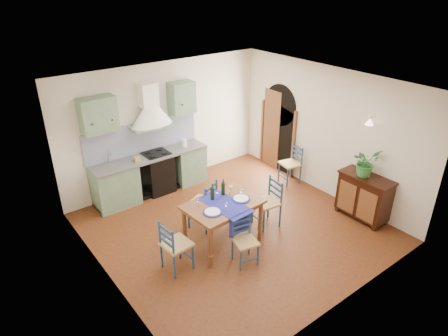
{
  "coord_description": "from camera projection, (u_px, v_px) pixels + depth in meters",
  "views": [
    {
      "loc": [
        -4.09,
        -5.0,
        4.52
      ],
      "look_at": [
        -0.03,
        0.3,
        1.19
      ],
      "focal_mm": 32.0,
      "sensor_mm": 36.0,
      "label": 1
    }
  ],
  "objects": [
    {
      "name": "back_wall",
      "position": [
        153.0,
        147.0,
        8.7
      ],
      "size": [
        5.0,
        0.96,
        2.8
      ],
      "color": "beige",
      "rests_on": "ground"
    },
    {
      "name": "potted_plant",
      "position": [
        366.0,
        162.0,
        7.62
      ],
      "size": [
        0.56,
        0.5,
        0.56
      ],
      "primitive_type": "imported",
      "rotation": [
        0.0,
        0.0,
        -0.14
      ],
      "color": "#2D7431",
      "rests_on": "sideboard"
    },
    {
      "name": "left_wall",
      "position": [
        102.0,
        208.0,
        5.81
      ],
      "size": [
        0.04,
        5.0,
        2.8
      ],
      "primitive_type": "cube",
      "color": "beige",
      "rests_on": "ground"
    },
    {
      "name": "chair_near",
      "position": [
        245.0,
        241.0,
        6.71
      ],
      "size": [
        0.46,
        0.46,
        0.81
      ],
      "color": "navy",
      "rests_on": "ground"
    },
    {
      "name": "chair_far",
      "position": [
        204.0,
        204.0,
        7.61
      ],
      "size": [
        0.6,
        0.6,
        0.99
      ],
      "color": "navy",
      "rests_on": "ground"
    },
    {
      "name": "floor",
      "position": [
        234.0,
        227.0,
        7.79
      ],
      "size": [
        5.0,
        5.0,
        0.0
      ],
      "primitive_type": "plane",
      "color": "#3F1F0D",
      "rests_on": "ground"
    },
    {
      "name": "chair_spare",
      "position": [
        291.0,
        164.0,
        9.28
      ],
      "size": [
        0.5,
        0.5,
        0.9
      ],
      "color": "navy",
      "rests_on": "ground"
    },
    {
      "name": "chair_right",
      "position": [
        268.0,
        202.0,
        7.68
      ],
      "size": [
        0.5,
        0.5,
        0.97
      ],
      "color": "navy",
      "rests_on": "ground"
    },
    {
      "name": "chair_left",
      "position": [
        175.0,
        245.0,
        6.51
      ],
      "size": [
        0.47,
        0.47,
        0.93
      ],
      "color": "navy",
      "rests_on": "ground"
    },
    {
      "name": "right_wall",
      "position": [
        316.0,
        131.0,
        8.75
      ],
      "size": [
        0.26,
        5.0,
        2.8
      ],
      "color": "beige",
      "rests_on": "ground"
    },
    {
      "name": "ceiling",
      "position": [
        236.0,
        86.0,
        6.54
      ],
      "size": [
        5.0,
        5.0,
        0.01
      ],
      "primitive_type": "cube",
      "color": "silver",
      "rests_on": "back_wall"
    },
    {
      "name": "dining_table",
      "position": [
        223.0,
        208.0,
        7.03
      ],
      "size": [
        1.38,
        1.05,
        1.16
      ],
      "color": "brown",
      "rests_on": "ground"
    },
    {
      "name": "sideboard",
      "position": [
        364.0,
        195.0,
        7.89
      ],
      "size": [
        0.5,
        1.05,
        0.94
      ],
      "color": "black",
      "rests_on": "ground"
    }
  ]
}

